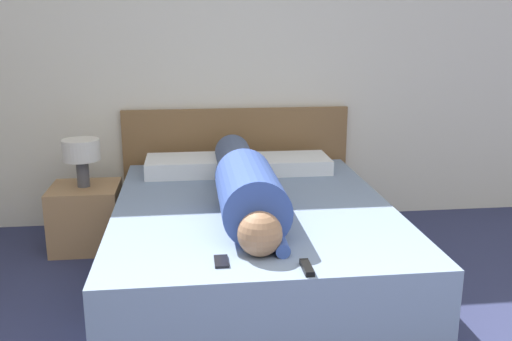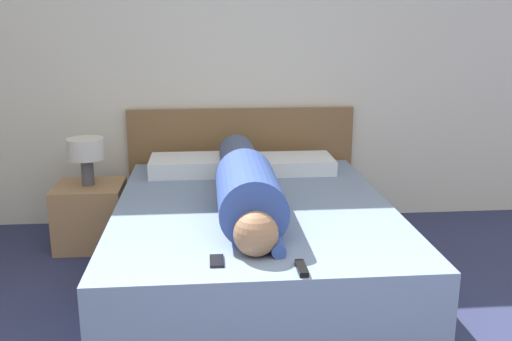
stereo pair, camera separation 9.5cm
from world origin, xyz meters
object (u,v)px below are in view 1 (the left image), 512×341
object	(u,v)px
table_lamp	(81,153)
person_lying	(245,184)
pillow_near_headboard	(189,166)
pillow_second	(289,164)
tv_remote	(307,268)
bed	(253,243)
nightstand	(86,217)
cell_phone	(221,261)

from	to	relation	value
table_lamp	person_lying	xyz separation A→B (m)	(1.05, -0.77, -0.04)
pillow_near_headboard	pillow_second	size ratio (longest dim) A/B	1.05
tv_remote	bed	bearing A→B (deg)	97.80
nightstand	pillow_second	xyz separation A→B (m)	(1.46, 0.07, 0.33)
bed	cell_phone	xyz separation A→B (m)	(-0.24, -0.83, 0.26)
cell_phone	person_lying	bearing A→B (deg)	76.08
bed	pillow_second	distance (m)	0.89
table_lamp	cell_phone	size ratio (longest dim) A/B	2.56
pillow_near_headboard	tv_remote	bearing A→B (deg)	-73.52
bed	nightstand	distance (m)	1.30
person_lying	pillow_near_headboard	xyz separation A→B (m)	(-0.32, 0.84, -0.09)
bed	nightstand	world-z (taller)	bed
table_lamp	person_lying	distance (m)	1.31
nightstand	table_lamp	distance (m)	0.47
pillow_near_headboard	pillow_second	distance (m)	0.73
person_lying	pillow_second	world-z (taller)	person_lying
table_lamp	pillow_near_headboard	distance (m)	0.75
person_lying	cell_phone	xyz separation A→B (m)	(-0.19, -0.75, -0.14)
tv_remote	nightstand	bearing A→B (deg)	127.01
person_lying	pillow_second	bearing A→B (deg)	64.27
person_lying	bed	bearing A→B (deg)	56.71
cell_phone	pillow_near_headboard	bearing A→B (deg)	94.91
nightstand	pillow_near_headboard	distance (m)	0.81
pillow_near_headboard	tv_remote	xyz separation A→B (m)	(0.51, -1.72, -0.05)
bed	nightstand	xyz separation A→B (m)	(-1.11, 0.69, -0.03)
pillow_second	pillow_near_headboard	bearing A→B (deg)	-180.00
bed	pillow_second	size ratio (longest dim) A/B	3.62
nightstand	tv_remote	xyz separation A→B (m)	(1.24, -1.64, 0.29)
table_lamp	tv_remote	distance (m)	2.07
bed	pillow_near_headboard	bearing A→B (deg)	116.40
nightstand	table_lamp	xyz separation A→B (m)	(0.00, -0.00, 0.47)
person_lying	tv_remote	bearing A→B (deg)	-78.07
pillow_second	cell_phone	size ratio (longest dim) A/B	4.46
bed	person_lying	size ratio (longest dim) A/B	1.20
nightstand	person_lying	size ratio (longest dim) A/B	0.27
pillow_near_headboard	pillow_second	world-z (taller)	pillow_near_headboard
person_lying	tv_remote	world-z (taller)	person_lying
nightstand	person_lying	distance (m)	1.37
pillow_near_headboard	nightstand	bearing A→B (deg)	-174.45
nightstand	pillow_second	distance (m)	1.50
cell_phone	tv_remote	bearing A→B (deg)	-18.73
nightstand	person_lying	world-z (taller)	person_lying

